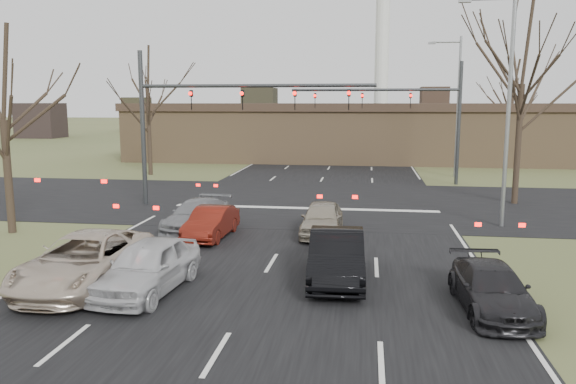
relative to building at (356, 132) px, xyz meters
name	(u,v)px	position (x,y,z in m)	size (l,w,h in m)	color
ground	(254,293)	(-2.00, -38.00, -2.67)	(360.00, 360.00, 0.00)	#47502B
road_main	(344,143)	(-2.00, 22.00, -2.66)	(14.00, 300.00, 0.02)	black
road_cross	(309,202)	(-2.00, -23.00, -2.65)	(200.00, 14.00, 0.02)	black
building	(356,132)	(0.00, 0.00, 0.00)	(42.40, 10.40, 5.30)	#8D6E4C
mast_arm_near	(203,108)	(-7.23, -25.00, 2.41)	(12.12, 0.24, 8.00)	#383A3D
mast_arm_far	(415,108)	(4.18, -15.00, 2.35)	(11.12, 0.24, 8.00)	#383A3D
streetlight_right_near	(505,97)	(6.82, -28.00, 2.92)	(2.34, 0.25, 10.00)	gray
streetlight_right_far	(456,99)	(7.32, -11.00, 2.92)	(2.34, 0.25, 10.00)	gray
tree_right_near	(525,33)	(9.00, -22.00, 6.23)	(6.90, 6.90, 11.50)	black
tree_left_near	(0,72)	(-13.50, -32.00, 3.90)	(5.10, 5.10, 8.50)	black
tree_left_far	(147,75)	(-15.00, -13.00, 4.68)	(5.70, 5.70, 9.50)	black
tree_right_far	(512,83)	(13.00, -3.00, 4.29)	(5.40, 5.40, 9.00)	black
car_silver_suv	(85,261)	(-7.02, -38.09, -1.89)	(2.56, 5.56, 1.55)	#C4B39F
car_white_sedan	(148,266)	(-5.00, -38.32, -1.91)	(1.79, 4.44, 1.51)	#B8B8BA
car_black_hatch	(337,256)	(0.27, -36.51, -1.90)	(1.61, 4.62, 1.52)	black
car_charcoal_sedan	(492,289)	(4.40, -38.47, -2.07)	(1.66, 4.09, 1.19)	black
car_grey_ahead	(197,215)	(-6.00, -30.43, -2.03)	(1.78, 4.39, 1.27)	gray
car_red_ahead	(211,223)	(-5.00, -31.75, -2.04)	(1.32, 3.78, 1.24)	#5F160D
car_silver_ahead	(322,219)	(-0.64, -30.65, -1.98)	(1.62, 4.02, 1.37)	#A19782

